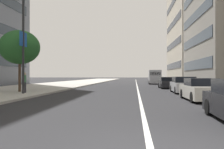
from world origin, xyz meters
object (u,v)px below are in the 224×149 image
(car_approaching_light, at_px, (201,90))
(delivery_van_ahead, at_px, (155,77))
(car_lead_in_lane, at_px, (167,83))
(street_tree_mid_sidewalk, at_px, (20,47))
(car_mid_block_traffic, at_px, (183,85))
(street_lamp_with_banners, at_px, (28,33))
(pedestrian_on_plaza, at_px, (25,82))

(car_approaching_light, height_order, delivery_van_ahead, delivery_van_ahead)
(car_lead_in_lane, bearing_deg, delivery_van_ahead, 0.64)
(street_tree_mid_sidewalk, bearing_deg, car_approaching_light, -110.29)
(delivery_van_ahead, relative_size, street_tree_mid_sidewalk, 1.17)
(car_mid_block_traffic, relative_size, street_lamp_with_banners, 0.58)
(delivery_van_ahead, relative_size, street_lamp_with_banners, 0.79)
(car_lead_in_lane, bearing_deg, car_approaching_light, 179.74)
(car_mid_block_traffic, distance_m, car_lead_in_lane, 8.13)
(street_lamp_with_banners, bearing_deg, car_lead_in_lane, -44.85)
(car_mid_block_traffic, distance_m, delivery_van_ahead, 23.52)
(car_lead_in_lane, bearing_deg, street_tree_mid_sidewalk, 125.12)
(street_tree_mid_sidewalk, bearing_deg, car_mid_block_traffic, -82.95)
(car_approaching_light, height_order, car_lead_in_lane, car_approaching_light)
(street_lamp_with_banners, relative_size, street_tree_mid_sidewalk, 1.47)
(street_lamp_with_banners, xyz_separation_m, pedestrian_on_plaza, (0.98, 0.71, -3.84))
(street_lamp_with_banners, bearing_deg, car_mid_block_traffic, -72.30)
(street_tree_mid_sidewalk, xyz_separation_m, pedestrian_on_plaza, (-1.22, -0.99, -2.97))
(car_mid_block_traffic, height_order, street_tree_mid_sidewalk, street_tree_mid_sidewalk)
(delivery_van_ahead, bearing_deg, car_mid_block_traffic, -176.63)
(car_mid_block_traffic, relative_size, street_tree_mid_sidewalk, 0.86)
(car_approaching_light, xyz_separation_m, car_lead_in_lane, (14.97, 0.10, -0.00))
(car_lead_in_lane, height_order, street_lamp_with_banners, street_lamp_with_banners)
(car_lead_in_lane, xyz_separation_m, street_lamp_with_banners, (-12.07, 12.00, 4.17))
(car_approaching_light, relative_size, delivery_van_ahead, 0.73)
(car_mid_block_traffic, height_order, street_lamp_with_banners, street_lamp_with_banners)
(car_approaching_light, xyz_separation_m, delivery_van_ahead, (30.34, 0.44, 0.69))
(delivery_van_ahead, bearing_deg, street_tree_mid_sidewalk, 153.78)
(car_approaching_light, bearing_deg, pedestrian_on_plaza, 72.87)
(car_lead_in_lane, height_order, street_tree_mid_sidewalk, street_tree_mid_sidewalk)
(car_lead_in_lane, relative_size, street_lamp_with_banners, 0.57)
(delivery_van_ahead, bearing_deg, car_approaching_light, -177.50)
(car_lead_in_lane, height_order, delivery_van_ahead, delivery_van_ahead)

